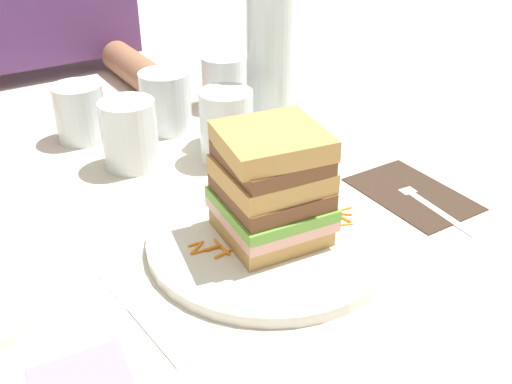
% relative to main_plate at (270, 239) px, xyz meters
% --- Properties ---
extents(ground_plane, '(3.00, 3.00, 0.00)m').
position_rel_main_plate_xyz_m(ground_plane, '(-0.01, 0.03, -0.01)').
color(ground_plane, beige).
extents(main_plate, '(0.28, 0.28, 0.01)m').
position_rel_main_plate_xyz_m(main_plate, '(0.00, 0.00, 0.00)').
color(main_plate, white).
rests_on(main_plate, ground_plane).
extents(sandwich, '(0.12, 0.13, 0.13)m').
position_rel_main_plate_xyz_m(sandwich, '(-0.00, -0.00, 0.07)').
color(sandwich, tan).
rests_on(sandwich, main_plate).
extents(carrot_shred_0, '(0.02, 0.02, 0.00)m').
position_rel_main_plate_xyz_m(carrot_shred_0, '(-0.08, 0.02, 0.01)').
color(carrot_shred_0, orange).
rests_on(carrot_shred_0, main_plate).
extents(carrot_shred_1, '(0.03, 0.01, 0.00)m').
position_rel_main_plate_xyz_m(carrot_shred_1, '(-0.08, 0.01, 0.01)').
color(carrot_shred_1, orange).
rests_on(carrot_shred_1, main_plate).
extents(carrot_shred_2, '(0.02, 0.01, 0.00)m').
position_rel_main_plate_xyz_m(carrot_shred_2, '(-0.07, 0.01, 0.01)').
color(carrot_shred_2, orange).
rests_on(carrot_shred_2, main_plate).
extents(carrot_shred_3, '(0.02, 0.00, 0.00)m').
position_rel_main_plate_xyz_m(carrot_shred_3, '(-0.08, 0.03, 0.01)').
color(carrot_shred_3, orange).
rests_on(carrot_shred_3, main_plate).
extents(carrot_shred_4, '(0.00, 0.03, 0.00)m').
position_rel_main_plate_xyz_m(carrot_shred_4, '(-0.06, 0.00, 0.01)').
color(carrot_shred_4, orange).
rests_on(carrot_shred_4, main_plate).
extents(carrot_shred_5, '(0.02, 0.01, 0.00)m').
position_rel_main_plate_xyz_m(carrot_shred_5, '(-0.06, -0.01, 0.01)').
color(carrot_shred_5, orange).
rests_on(carrot_shred_5, main_plate).
extents(carrot_shred_6, '(0.01, 0.03, 0.00)m').
position_rel_main_plate_xyz_m(carrot_shred_6, '(0.09, -0.02, 0.01)').
color(carrot_shred_6, orange).
rests_on(carrot_shred_6, main_plate).
extents(carrot_shred_7, '(0.02, 0.02, 0.00)m').
position_rel_main_plate_xyz_m(carrot_shred_7, '(0.09, -0.01, 0.01)').
color(carrot_shred_7, orange).
rests_on(carrot_shred_7, main_plate).
extents(carrot_shred_8, '(0.02, 0.03, 0.00)m').
position_rel_main_plate_xyz_m(carrot_shred_8, '(0.09, 0.00, 0.01)').
color(carrot_shred_8, orange).
rests_on(carrot_shred_8, main_plate).
extents(carrot_shred_9, '(0.02, 0.02, 0.00)m').
position_rel_main_plate_xyz_m(carrot_shred_9, '(0.08, -0.01, 0.01)').
color(carrot_shred_9, orange).
rests_on(carrot_shred_9, main_plate).
extents(carrot_shred_10, '(0.01, 0.02, 0.00)m').
position_rel_main_plate_xyz_m(carrot_shred_10, '(0.06, 0.00, 0.01)').
color(carrot_shred_10, orange).
rests_on(carrot_shred_10, main_plate).
extents(carrot_shred_11, '(0.02, 0.02, 0.00)m').
position_rel_main_plate_xyz_m(carrot_shred_11, '(0.07, -0.00, 0.01)').
color(carrot_shred_11, orange).
rests_on(carrot_shred_11, main_plate).
extents(carrot_shred_12, '(0.03, 0.01, 0.00)m').
position_rel_main_plate_xyz_m(carrot_shred_12, '(0.08, -0.03, 0.01)').
color(carrot_shred_12, orange).
rests_on(carrot_shred_12, main_plate).
extents(carrot_shred_13, '(0.02, 0.03, 0.00)m').
position_rel_main_plate_xyz_m(carrot_shred_13, '(0.06, -0.02, 0.01)').
color(carrot_shred_13, orange).
rests_on(carrot_shred_13, main_plate).
extents(carrot_shred_14, '(0.02, 0.01, 0.00)m').
position_rel_main_plate_xyz_m(carrot_shred_14, '(0.07, 0.01, 0.01)').
color(carrot_shred_14, orange).
rests_on(carrot_shred_14, main_plate).
extents(carrot_shred_15, '(0.03, 0.01, 0.00)m').
position_rel_main_plate_xyz_m(carrot_shred_15, '(0.10, -0.01, 0.01)').
color(carrot_shred_15, orange).
rests_on(carrot_shred_15, main_plate).
extents(napkin_dark, '(0.11, 0.16, 0.00)m').
position_rel_main_plate_xyz_m(napkin_dark, '(0.22, -0.01, -0.01)').
color(napkin_dark, '#38281E').
rests_on(napkin_dark, ground_plane).
extents(fork, '(0.03, 0.17, 0.00)m').
position_rel_main_plate_xyz_m(fork, '(0.22, -0.03, -0.00)').
color(fork, silver).
rests_on(fork, napkin_dark).
extents(knife, '(0.03, 0.20, 0.00)m').
position_rel_main_plate_xyz_m(knife, '(-0.17, -0.02, -0.01)').
color(knife, silver).
rests_on(knife, ground_plane).
extents(juice_glass, '(0.08, 0.08, 0.10)m').
position_rel_main_plate_xyz_m(juice_glass, '(0.07, 0.21, 0.04)').
color(juice_glass, white).
rests_on(juice_glass, ground_plane).
extents(water_bottle, '(0.07, 0.07, 0.32)m').
position_rel_main_plate_xyz_m(water_bottle, '(0.16, 0.25, 0.14)').
color(water_bottle, silver).
rests_on(water_bottle, ground_plane).
extents(empty_tumbler_0, '(0.08, 0.08, 0.09)m').
position_rel_main_plate_xyz_m(empty_tumbler_0, '(-0.09, 0.39, 0.04)').
color(empty_tumbler_0, silver).
rests_on(empty_tumbler_0, ground_plane).
extents(empty_tumbler_1, '(0.08, 0.08, 0.10)m').
position_rel_main_plate_xyz_m(empty_tumbler_1, '(-0.06, 0.27, 0.04)').
color(empty_tumbler_1, silver).
rests_on(empty_tumbler_1, ground_plane).
extents(empty_tumbler_2, '(0.08, 0.08, 0.09)m').
position_rel_main_plate_xyz_m(empty_tumbler_2, '(0.04, 0.35, 0.04)').
color(empty_tumbler_2, silver).
rests_on(empty_tumbler_2, ground_plane).
extents(empty_tumbler_3, '(0.08, 0.08, 0.09)m').
position_rel_main_plate_xyz_m(empty_tumbler_3, '(0.16, 0.39, 0.04)').
color(empty_tumbler_3, silver).
rests_on(empty_tumbler_3, ground_plane).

